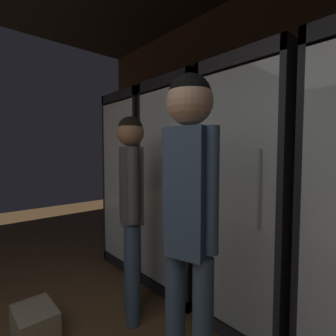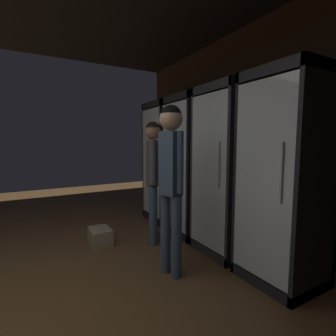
# 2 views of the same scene
# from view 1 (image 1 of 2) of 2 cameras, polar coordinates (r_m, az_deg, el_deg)

# --- Properties ---
(cooler_far_left) EXTENTS (0.70, 0.66, 2.02)m
(cooler_far_left) POSITION_cam_1_polar(r_m,az_deg,el_deg) (3.10, -5.59, -2.99)
(cooler_far_left) COLOR black
(cooler_far_left) RESTS_ON ground
(cooler_left) EXTENTS (0.70, 0.66, 2.02)m
(cooler_left) POSITION_cam_1_polar(r_m,az_deg,el_deg) (2.54, 4.56, -4.42)
(cooler_left) COLOR black
(cooler_left) RESTS_ON ground
(cooler_center) EXTENTS (0.70, 0.66, 2.02)m
(cooler_center) POSITION_cam_1_polar(r_m,az_deg,el_deg) (2.10, 19.72, -6.33)
(cooler_center) COLOR #2B2B30
(cooler_center) RESTS_ON ground
(shopper_near) EXTENTS (0.29, 0.23, 1.71)m
(shopper_near) POSITION_cam_1_polar(r_m,az_deg,el_deg) (1.24, 4.82, -8.22)
(shopper_near) COLOR #384C66
(shopper_near) RESTS_ON ground
(shopper_far) EXTENTS (0.35, 0.26, 1.62)m
(shopper_far) POSITION_cam_1_polar(r_m,az_deg,el_deg) (2.02, -8.36, -6.33)
(shopper_far) COLOR #384C66
(shopper_far) RESTS_ON ground
(wine_crate_floor) EXTENTS (0.35, 0.26, 0.22)m
(wine_crate_floor) POSITION_cam_1_polar(r_m,az_deg,el_deg) (2.33, -27.93, -28.69)
(wine_crate_floor) COLOR gray
(wine_crate_floor) RESTS_ON ground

